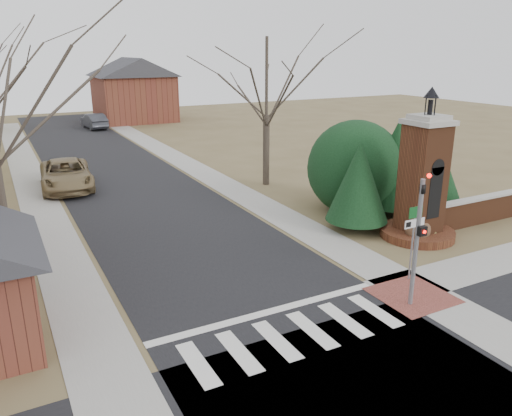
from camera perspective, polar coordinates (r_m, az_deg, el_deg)
ground at (r=14.39m, az=6.18°, el=-15.75°), size 120.00×120.00×0.00m
main_street at (r=33.52m, az=-15.29°, el=3.45°), size 8.00×70.00×0.01m
cross_street at (r=12.53m, az=14.46°, el=-22.07°), size 120.00×8.00×0.01m
crosswalk_zone at (r=14.95m, az=4.42°, el=-14.27°), size 8.00×2.20×0.02m
stop_bar at (r=16.05m, az=1.51°, el=-11.79°), size 8.00×0.35×0.02m
sidewalk_right_main at (r=34.97m, az=-6.98°, el=4.53°), size 2.00×60.00×0.02m
sidewalk_left at (r=32.85m, az=-24.13°, el=2.23°), size 2.00×60.00×0.02m
curb_apron at (r=17.81m, az=17.44°, el=-9.51°), size 2.40×2.40×0.02m
traffic_signal_pole at (r=16.20m, az=18.07°, el=-2.39°), size 0.28×0.41×4.50m
sign_post at (r=18.21m, az=17.59°, el=-2.26°), size 0.90×0.07×2.75m
brick_gate_monument at (r=22.50m, az=18.40°, el=2.00°), size 3.20×3.20×6.47m
brick_garden_wall at (r=26.26m, az=24.94°, el=-0.01°), size 7.50×0.50×1.30m
house_distant_right at (r=59.87m, az=-13.85°, el=13.15°), size 8.80×8.80×7.30m
evergreen_near at (r=22.68m, az=11.64°, el=3.02°), size 2.80×2.80×4.10m
evergreen_mid at (r=25.63m, az=15.73°, el=5.09°), size 3.40×3.40×4.70m
evergreen_far at (r=26.52m, az=20.23°, el=3.51°), size 2.40×2.40×3.30m
evergreen_mass at (r=25.64m, az=11.25°, el=4.97°), size 4.80×4.80×4.80m
bare_tree_3 at (r=29.61m, az=1.23°, el=15.35°), size 7.00×7.00×9.70m
pickup_truck at (r=31.52m, az=-20.88°, el=3.59°), size 3.30×6.29×1.69m
distant_car at (r=55.09m, az=-18.01°, el=9.45°), size 2.05×4.90×1.57m
dry_shrub_left at (r=22.44m, az=18.01°, el=-2.37°), size 1.07×1.07×1.07m
dry_shrub_right at (r=22.99m, az=19.19°, el=-2.49°), size 0.72×0.72×0.72m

